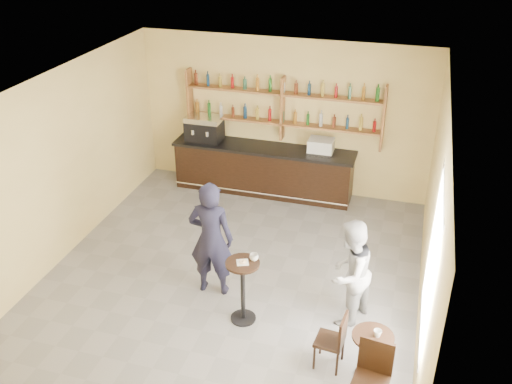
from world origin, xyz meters
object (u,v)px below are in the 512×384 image
(pastry_case, at_px, (321,146))
(patron_second, at_px, (349,273))
(cafe_table, at_px, (371,356))
(chair_west, at_px, (330,340))
(bar_counter, at_px, (264,169))
(espresso_machine, at_px, (204,128))
(pedestal_table, at_px, (243,291))
(chair_south, at_px, (370,382))
(man_main, at_px, (211,239))

(pastry_case, height_order, patron_second, patron_second)
(cafe_table, relative_size, chair_west, 0.81)
(bar_counter, xyz_separation_m, espresso_machine, (-1.29, 0.00, 0.78))
(espresso_machine, bearing_deg, patron_second, -43.60)
(espresso_machine, relative_size, pedestal_table, 0.72)
(pastry_case, bearing_deg, pedestal_table, -89.77)
(bar_counter, xyz_separation_m, chair_west, (2.20, -4.59, -0.09))
(espresso_machine, bearing_deg, chair_south, -50.52)
(man_main, xyz_separation_m, patron_second, (2.14, -0.10, -0.13))
(bar_counter, height_order, chair_west, bar_counter)
(bar_counter, xyz_separation_m, patron_second, (2.29, -3.59, 0.32))
(pastry_case, relative_size, patron_second, 0.31)
(pastry_case, height_order, chair_south, pastry_case)
(chair_west, height_order, patron_second, patron_second)
(espresso_machine, bearing_deg, bar_counter, 1.49)
(pastry_case, height_order, pedestal_table, pastry_case)
(espresso_machine, distance_m, man_main, 3.79)
(bar_counter, bearing_deg, man_main, -87.62)
(cafe_table, bearing_deg, pedestal_table, 162.60)
(patron_second, bearing_deg, chair_west, 18.37)
(man_main, bearing_deg, chair_west, 147.72)
(pedestal_table, bearing_deg, chair_west, -21.91)
(pastry_case, distance_m, cafe_table, 4.97)
(pastry_case, bearing_deg, chair_west, -72.17)
(chair_west, bearing_deg, chair_south, 48.23)
(man_main, bearing_deg, bar_counter, -91.75)
(chair_west, bearing_deg, bar_counter, -148.85)
(chair_south, bearing_deg, pedestal_table, 155.91)
(man_main, height_order, patron_second, man_main)
(pastry_case, bearing_deg, cafe_table, -66.01)
(espresso_machine, xyz_separation_m, chair_west, (3.49, -4.59, -0.86))
(espresso_machine, xyz_separation_m, man_main, (1.44, -3.49, -0.33))
(bar_counter, height_order, cafe_table, bar_counter)
(man_main, height_order, chair_south, man_main)
(espresso_machine, bearing_deg, pastry_case, 1.49)
(patron_second, bearing_deg, pastry_case, -139.62)
(chair_west, relative_size, patron_second, 0.51)
(patron_second, bearing_deg, espresso_machine, -111.83)
(bar_counter, height_order, man_main, man_main)
(pastry_case, bearing_deg, man_main, -101.25)
(chair_south, bearing_deg, bar_counter, 125.38)
(pedestal_table, bearing_deg, man_main, 141.17)
(bar_counter, bearing_deg, pastry_case, 0.00)
(chair_south, xyz_separation_m, patron_second, (-0.51, 1.65, 0.34))
(bar_counter, distance_m, pastry_case, 1.36)
(pedestal_table, bearing_deg, bar_counter, 101.54)
(cafe_table, distance_m, chair_west, 0.56)
(pedestal_table, bearing_deg, patron_second, 16.96)
(espresso_machine, relative_size, man_main, 0.38)
(bar_counter, height_order, patron_second, patron_second)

